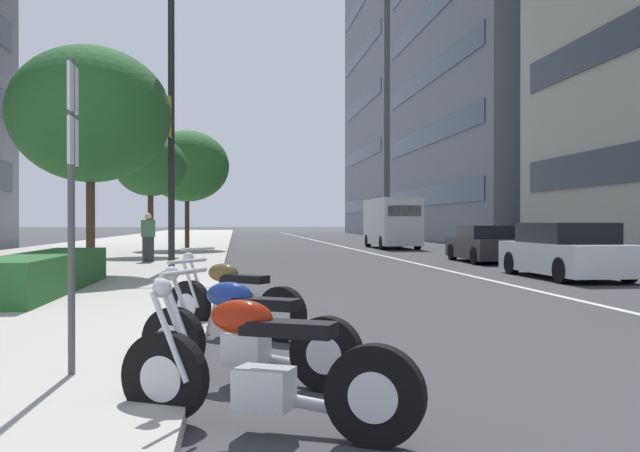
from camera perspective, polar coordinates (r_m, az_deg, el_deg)
name	(u,v)px	position (r m, az deg, el deg)	size (l,w,h in m)	color
sidewalk_right_plaza	(121,250)	(34.66, -16.34, -1.95)	(160.00, 10.43, 0.15)	#B2ADA3
lane_centre_stripe	(344,247)	(39.71, 2.00, -1.75)	(110.00, 0.16, 0.01)	silver
motorcycle_by_sign_pole	(261,372)	(4.76, -4.94, -12.06)	(1.10, 2.04, 1.11)	black
motorcycle_nearest_camera	(244,336)	(6.23, -6.38, -9.16)	(1.21, 1.97, 1.10)	black
motorcycle_mid_row	(232,302)	(8.78, -7.34, -6.34)	(1.49, 1.75, 1.11)	black
car_lead_in_lane	(566,252)	(18.65, 19.85, -2.04)	(4.44, 1.89, 1.43)	silver
car_mid_block_traffic	(487,245)	(25.23, 13.77, -1.54)	(4.34, 2.06, 1.32)	black
delivery_van_ahead	(391,222)	(37.71, 6.00, 0.34)	(6.05, 2.16, 2.72)	silver
parking_sign_by_curb	(72,177)	(6.16, -20.03, 3.86)	(0.32, 0.06, 2.68)	#47494C
street_lamp_with_banners	(184,95)	(19.66, -11.27, 10.68)	(1.26, 2.49, 8.09)	#232326
clipped_hedge_bed	(46,273)	(13.72, -21.96, -3.63)	(5.98, 1.10, 0.71)	#28602D
street_tree_by_lamp_post	(90,115)	(18.20, -18.65, 8.80)	(3.98, 3.98, 5.68)	#473323
street_tree_far_plaza	(151,166)	(27.31, -13.98, 4.88)	(2.76, 2.76, 4.65)	#473323
street_tree_mid_sidewalk	(187,166)	(33.19, -11.05, 4.93)	(3.98, 3.98, 5.66)	#473323
pedestrian_on_plaza	(148,237)	(22.89, -14.17, -0.93)	(0.40, 0.47, 1.59)	#2D2D33
office_tower_mid_left	(447,58)	(85.92, 10.57, 13.62)	(24.61, 21.01, 42.40)	slate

